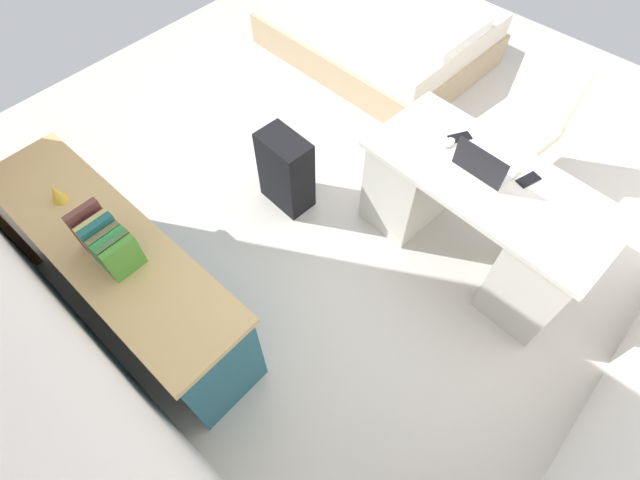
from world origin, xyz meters
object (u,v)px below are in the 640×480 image
desk (476,216)px  figurine_small (56,193)px  suitcase_black (286,171)px  computer_mouse (448,143)px  office_chair (519,131)px  bed (378,29)px  cell_phone_near_laptop (529,180)px  laptop (483,166)px  cell_phone_by_mouse (460,137)px  credenza (127,276)px

desk → figurine_small: 2.40m
suitcase_black → computer_mouse: bearing=-144.0°
office_chair → suitcase_black: bearing=51.4°
office_chair → computer_mouse: (0.17, 0.74, 0.32)m
computer_mouse → bed: bearing=-37.4°
bed → cell_phone_near_laptop: size_ratio=14.35×
laptop → figurine_small: size_ratio=2.94×
laptop → suitcase_black: bearing=23.3°
office_chair → cell_phone_near_laptop: size_ratio=6.91×
desk → computer_mouse: computer_mouse is taller
desk → bed: size_ratio=0.76×
office_chair → bed: (1.65, -0.55, -0.18)m
office_chair → cell_phone_by_mouse: office_chair is taller
laptop → cell_phone_near_laptop: bearing=-151.5°
bed → laptop: bearing=142.2°
laptop → office_chair: bearing=-83.8°
office_chair → cell_phone_by_mouse: 0.74m
credenza → cell_phone_by_mouse: size_ratio=13.24×
cell_phone_by_mouse → laptop: bearing=177.4°
laptop → cell_phone_by_mouse: 0.28m
suitcase_black → laptop: (-1.11, -0.48, 0.48)m
desk → laptop: (0.08, 0.01, 0.39)m
desk → laptop: laptop is taller
laptop → figurine_small: bearing=47.6°
cell_phone_near_laptop → bed: bearing=-14.9°
bed → laptop: laptop is taller
cell_phone_by_mouse → suitcase_black: bearing=65.7°
laptop → cell_phone_near_laptop: 0.26m
credenza → figurine_small: bearing=0.2°
laptop → cell_phone_by_mouse: size_ratio=2.38×
office_chair → bed: office_chair is taller
suitcase_black → laptop: bearing=-152.9°
laptop → cell_phone_by_mouse: bearing=-32.5°
bed → cell_phone_by_mouse: size_ratio=14.35×
suitcase_black → cell_phone_near_laptop: cell_phone_near_laptop is taller
cell_phone_by_mouse → figurine_small: figurine_small is taller
laptop → cell_phone_near_laptop: size_ratio=2.38×
office_chair → computer_mouse: size_ratio=9.40×
computer_mouse → credenza: bearing=66.4°
cell_phone_near_laptop → credenza: bearing=69.7°
bed → suitcase_black: bearing=109.1°
desk → laptop: bearing=4.3°
computer_mouse → desk: bearing=174.9°
bed → laptop: 2.27m
credenza → figurine_small: size_ratio=16.36×
credenza → computer_mouse: size_ratio=18.00×
suitcase_black → cell_phone_by_mouse: bearing=-140.4°
bed → figurine_small: size_ratio=17.75×
bed → cell_phone_near_laptop: bearing=148.1°
credenza → cell_phone_near_laptop: size_ratio=13.24×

